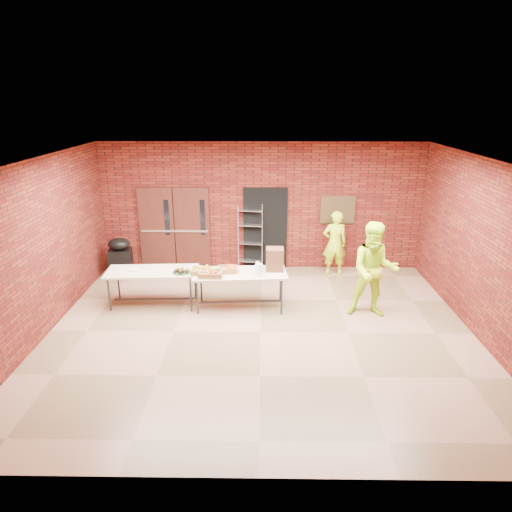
{
  "coord_description": "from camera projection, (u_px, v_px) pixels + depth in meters",
  "views": [
    {
      "loc": [
        0.03,
        -7.67,
        4.22
      ],
      "look_at": [
        -0.11,
        1.4,
        1.04
      ],
      "focal_mm": 32.0,
      "sensor_mm": 36.0,
      "label": 1
    }
  ],
  "objects": [
    {
      "name": "basket_oranges",
      "position": [
        228.0,
        269.0,
        9.41
      ],
      "size": [
        0.4,
        0.31,
        0.13
      ],
      "color": "#92603A",
      "rests_on": "table_right"
    },
    {
      "name": "double_doors",
      "position": [
        175.0,
        228.0,
        11.56
      ],
      "size": [
        1.78,
        0.12,
        2.1
      ],
      "color": "#421913",
      "rests_on": "room"
    },
    {
      "name": "dark_doorway",
      "position": [
        265.0,
        229.0,
        11.55
      ],
      "size": [
        1.1,
        0.06,
        2.1
      ],
      "primitive_type": "cube",
      "color": "black",
      "rests_on": "room"
    },
    {
      "name": "table_right",
      "position": [
        240.0,
        275.0,
        9.41
      ],
      "size": [
        1.98,
        0.93,
        0.79
      ],
      "rotation": [
        0.0,
        0.0,
        0.07
      ],
      "color": "tan",
      "rests_on": "room"
    },
    {
      "name": "cup_stack_front",
      "position": [
        257.0,
        269.0,
        9.24
      ],
      "size": [
        0.07,
        0.07,
        0.22
      ],
      "primitive_type": "cylinder",
      "color": "white",
      "rests_on": "table_right"
    },
    {
      "name": "volunteer_man",
      "position": [
        374.0,
        270.0,
        9.0
      ],
      "size": [
        1.04,
        0.86,
        1.95
      ],
      "primitive_type": "imported",
      "rotation": [
        0.0,
        0.0,
        -0.14
      ],
      "color": "#CDFE1C",
      "rests_on": "room"
    },
    {
      "name": "wire_rack",
      "position": [
        250.0,
        238.0,
        11.49
      ],
      "size": [
        0.64,
        0.29,
        1.7
      ],
      "primitive_type": null,
      "rotation": [
        0.0,
        0.0,
        -0.13
      ],
      "color": "silver",
      "rests_on": "room"
    },
    {
      "name": "covered_grill",
      "position": [
        120.0,
        257.0,
        11.18
      ],
      "size": [
        0.6,
        0.52,
        0.98
      ],
      "rotation": [
        0.0,
        0.0,
        0.14
      ],
      "color": "black",
      "rests_on": "room"
    },
    {
      "name": "table_left",
      "position": [
        152.0,
        273.0,
        9.54
      ],
      "size": [
        1.94,
        0.89,
        0.78
      ],
      "rotation": [
        0.0,
        0.0,
        0.06
      ],
      "color": "tan",
      "rests_on": "room"
    },
    {
      "name": "cup_stack_mid",
      "position": [
        260.0,
        270.0,
        9.14
      ],
      "size": [
        0.09,
        0.09,
        0.26
      ],
      "primitive_type": "cylinder",
      "color": "white",
      "rests_on": "table_right"
    },
    {
      "name": "basket_bananas",
      "position": [
        202.0,
        271.0,
        9.32
      ],
      "size": [
        0.41,
        0.32,
        0.13
      ],
      "color": "#92603A",
      "rests_on": "table_right"
    },
    {
      "name": "napkin_box",
      "position": [
        134.0,
        270.0,
        9.47
      ],
      "size": [
        0.18,
        0.12,
        0.06
      ],
      "primitive_type": "cube",
      "color": "white",
      "rests_on": "table_left"
    },
    {
      "name": "muffin_tray",
      "position": [
        182.0,
        271.0,
        9.4
      ],
      "size": [
        0.38,
        0.38,
        0.09
      ],
      "color": "#155020",
      "rests_on": "table_left"
    },
    {
      "name": "cup_stack_back",
      "position": [
        258.0,
        267.0,
        9.4
      ],
      "size": [
        0.07,
        0.07,
        0.21
      ],
      "primitive_type": "cylinder",
      "color": "white",
      "rests_on": "table_right"
    },
    {
      "name": "volunteer_woman",
      "position": [
        335.0,
        243.0,
        11.18
      ],
      "size": [
        0.62,
        0.43,
        1.63
      ],
      "primitive_type": "imported",
      "rotation": [
        0.0,
        0.0,
        3.22
      ],
      "color": "#CDFE1C",
      "rests_on": "room"
    },
    {
      "name": "bronze_plaque",
      "position": [
        338.0,
        210.0,
        11.35
      ],
      "size": [
        0.85,
        0.04,
        0.7
      ],
      "primitive_type": "cube",
      "color": "#432F1A",
      "rests_on": "room"
    },
    {
      "name": "basket_apples",
      "position": [
        211.0,
        273.0,
        9.17
      ],
      "size": [
        0.47,
        0.36,
        0.15
      ],
      "color": "#92603A",
      "rests_on": "table_right"
    },
    {
      "name": "coffee_dispenser",
      "position": [
        275.0,
        259.0,
        9.44
      ],
      "size": [
        0.36,
        0.32,
        0.47
      ],
      "primitive_type": "cube",
      "color": "brown",
      "rests_on": "table_right"
    },
    {
      "name": "room",
      "position": [
        261.0,
        252.0,
        8.1
      ],
      "size": [
        8.08,
        7.08,
        3.28
      ],
      "color": "olive",
      "rests_on": "ground"
    }
  ]
}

